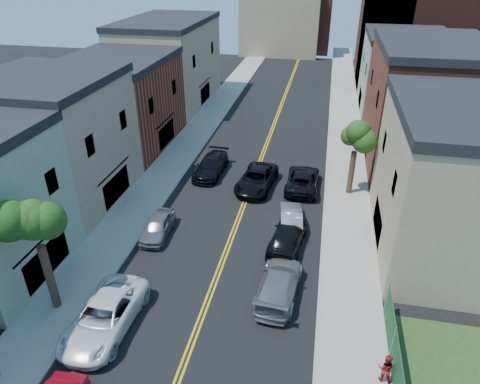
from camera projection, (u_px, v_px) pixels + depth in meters
The scene contains 24 objects.
sidewalk_left at pixel (195, 133), 45.49m from camera, with size 3.20×100.00×0.15m, color gray.
sidewalk_right at pixel (347, 145), 42.76m from camera, with size 3.20×100.00×0.15m, color gray.
curb_left at pixel (211, 134), 45.19m from camera, with size 0.30×100.00×0.15m, color gray.
curb_right at pixel (329, 143), 43.06m from camera, with size 0.30×100.00×0.15m, color gray.
bldg_left_tan_near at pixel (54, 145), 31.57m from camera, with size 9.00×10.00×9.00m, color #998466.
bldg_left_brick at pixel (120, 105), 41.21m from camera, with size 9.00×12.00×8.00m, color brown.
bldg_left_tan_far at pixel (169, 65), 52.78m from camera, with size 9.00×16.00×9.50m, color #998466.
bldg_right_tan at pixel (462, 187), 25.87m from camera, with size 9.00×12.00×9.00m, color #998466.
bldg_right_brick at pixel (425, 107), 37.57m from camera, with size 9.00×14.00×10.00m, color brown.
bldg_right_palegrn at pixel (403, 76), 49.89m from camera, with size 9.00×12.00×8.50m, color gray.
church at pixel (410, 29), 60.87m from camera, with size 16.20×14.20×22.60m.
backdrop_left at pixel (280, 20), 77.75m from camera, with size 14.00×8.00×12.00m, color #998466.
backdrop_center at pixel (304, 24), 80.96m from camera, with size 10.00×8.00×10.00m, color brown.
tree_left_mid at pixel (29, 204), 20.11m from camera, with size 5.20×5.20×9.29m.
tree_right_far at pixel (358, 126), 31.43m from camera, with size 4.40×4.40×8.03m.
white_pickup at pixel (105, 316), 21.66m from camera, with size 2.72×5.90×1.64m, color white.
grey_car_left at pixel (158, 226), 28.94m from camera, with size 1.63×4.06×1.38m, color slate.
black_car_left at pixel (211, 166), 36.94m from camera, with size 2.15×5.29×1.54m, color black.
grey_car_right at pixel (279, 284), 23.84m from camera, with size 2.17×5.33×1.55m, color slate.
black_car_right at pixel (287, 237), 27.65m from camera, with size 2.00×4.96×1.69m, color black.
silver_car_right at pixel (291, 218), 29.90m from camera, with size 1.46×4.20×1.38m, color #999BA0.
dark_car_right_far at pixel (303, 179), 34.78m from camera, with size 2.52×5.47×1.52m, color black.
black_suv_lane at pixel (257, 179), 34.77m from camera, with size 2.59×5.61×1.56m, color black.
pedestrian_right at pixel (386, 368), 18.84m from camera, with size 0.74×0.58×1.53m, color maroon.
Camera 1 is at (5.29, -0.90, 16.96)m, focal length 31.97 mm.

